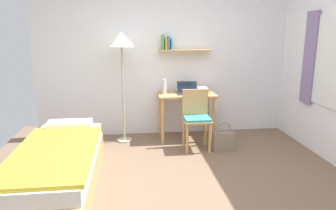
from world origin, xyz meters
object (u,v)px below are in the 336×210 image
bed (58,166)px  water_bottle (164,87)px  handbag (223,141)px  laptop (188,91)px  desk_chair (196,116)px  book_stack (202,90)px  standing_lamp (121,46)px  desk (186,103)px

bed → water_bottle: bearing=47.0°
bed → handbag: size_ratio=4.67×
laptop → handbag: (0.43, -0.65, -0.64)m
water_bottle → desk_chair: bearing=-49.6°
bed → book_stack: book_stack is taller
standing_lamp → desk: bearing=3.0°
desk_chair → standing_lamp: 1.55m
desk → desk_chair: desk_chair is taller
desk → water_bottle: (-0.36, 0.00, 0.28)m
desk → book_stack: bearing=9.3°
laptop → handbag: bearing=-56.2°
desk_chair → laptop: (-0.05, 0.49, 0.30)m
bed → water_bottle: water_bottle is taller
water_bottle → handbag: water_bottle is taller
book_stack → desk: bearing=-170.7°
laptop → handbag: laptop is taller
desk_chair → book_stack: bearing=69.4°
desk → water_bottle: 0.45m
desk_chair → book_stack: desk_chair is taller
water_bottle → handbag: (0.81, -0.65, -0.71)m
desk_chair → water_bottle: water_bottle is taller
desk → laptop: bearing=-11.3°
bed → desk: 2.31m
laptop → water_bottle: (-0.38, 0.01, 0.07)m
bed → desk_chair: bearing=28.7°
bed → desk_chair: desk_chair is taller
desk → handbag: 0.90m
desk → water_bottle: water_bottle is taller
desk → standing_lamp: size_ratio=0.53×
bed → desk_chair: (1.81, 0.99, 0.26)m
standing_lamp → handbag: size_ratio=3.95×
standing_lamp → book_stack: size_ratio=7.24×
standing_lamp → laptop: (1.04, 0.05, -0.72)m
laptop → water_bottle: water_bottle is taller
laptop → water_bottle: 0.38m
standing_lamp → water_bottle: standing_lamp is taller
water_bottle → handbag: size_ratio=0.55×
water_bottle → book_stack: 0.63m
desk → handbag: bearing=-55.4°
standing_lamp → laptop: standing_lamp is taller
desk → book_stack: (0.26, 0.04, 0.20)m
desk_chair → water_bottle: size_ratio=3.68×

